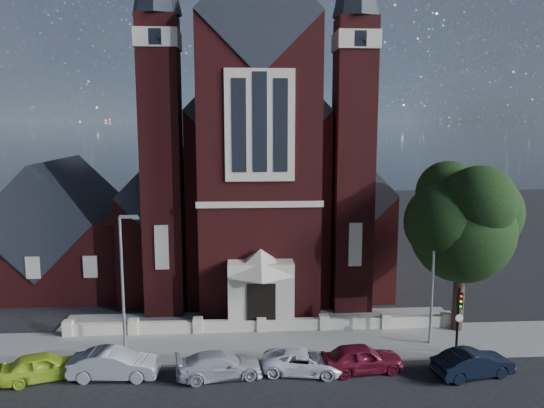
{
  "coord_description": "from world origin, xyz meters",
  "views": [
    {
      "loc": [
        -1.29,
        -25.48,
        13.24
      ],
      "look_at": [
        1.01,
        12.0,
        7.4
      ],
      "focal_mm": 35.0,
      "sensor_mm": 36.0,
      "label": 1
    }
  ],
  "objects_px": {
    "street_lamp_right": "(434,270)",
    "car_white_suv": "(304,362)",
    "car_lime_van": "(43,366)",
    "parish_hall": "(61,235)",
    "traffic_signal": "(459,312)",
    "car_silver_b": "(220,365)",
    "church": "(254,177)",
    "car_silver_a": "(114,364)",
    "car_navy": "(473,363)",
    "street_tree": "(466,225)",
    "street_lamp_left": "(124,276)",
    "car_dark_red": "(362,358)"
  },
  "relations": [
    {
      "from": "car_silver_a",
      "to": "car_navy",
      "type": "relative_size",
      "value": 1.07
    },
    {
      "from": "car_white_suv",
      "to": "car_navy",
      "type": "height_order",
      "value": "car_navy"
    },
    {
      "from": "parish_hall",
      "to": "car_silver_b",
      "type": "distance_m",
      "value": 22.28
    },
    {
      "from": "car_dark_red",
      "to": "car_navy",
      "type": "bearing_deg",
      "value": -105.34
    },
    {
      "from": "car_lime_van",
      "to": "car_silver_a",
      "type": "xyz_separation_m",
      "value": [
        3.63,
        -0.06,
        0.04
      ]
    },
    {
      "from": "church",
      "to": "car_dark_red",
      "type": "xyz_separation_m",
      "value": [
        5.13,
        -22.08,
        -7.44
      ]
    },
    {
      "from": "street_tree",
      "to": "street_lamp_right",
      "type": "bearing_deg",
      "value": -145.74
    },
    {
      "from": "street_tree",
      "to": "car_navy",
      "type": "distance_m",
      "value": 8.67
    },
    {
      "from": "street_lamp_right",
      "to": "car_silver_a",
      "type": "relative_size",
      "value": 1.76
    },
    {
      "from": "car_lime_van",
      "to": "car_dark_red",
      "type": "xyz_separation_m",
      "value": [
        16.68,
        -0.14,
        0.03
      ]
    },
    {
      "from": "car_lime_van",
      "to": "car_white_suv",
      "type": "xyz_separation_m",
      "value": [
        13.56,
        -0.09,
        -0.1
      ]
    },
    {
      "from": "street_lamp_right",
      "to": "car_silver_b",
      "type": "xyz_separation_m",
      "value": [
        -12.49,
        -3.32,
        -3.93
      ]
    },
    {
      "from": "car_lime_van",
      "to": "car_dark_red",
      "type": "height_order",
      "value": "car_dark_red"
    },
    {
      "from": "car_silver_b",
      "to": "car_white_suv",
      "type": "bearing_deg",
      "value": -95.53
    },
    {
      "from": "church",
      "to": "car_dark_red",
      "type": "distance_m",
      "value": 23.86
    },
    {
      "from": "street_lamp_right",
      "to": "car_white_suv",
      "type": "xyz_separation_m",
      "value": [
        -8.07,
        -3.08,
        -3.99
      ]
    },
    {
      "from": "car_silver_a",
      "to": "car_navy",
      "type": "xyz_separation_m",
      "value": [
        18.75,
        -0.99,
        -0.05
      ]
    },
    {
      "from": "street_tree",
      "to": "car_silver_a",
      "type": "bearing_deg",
      "value": -166.93
    },
    {
      "from": "car_silver_b",
      "to": "car_dark_red",
      "type": "relative_size",
      "value": 1.05
    },
    {
      "from": "street_lamp_right",
      "to": "car_lime_van",
      "type": "xyz_separation_m",
      "value": [
        -21.64,
        -3.0,
        -3.88
      ]
    },
    {
      "from": "street_lamp_left",
      "to": "street_lamp_right",
      "type": "bearing_deg",
      "value": 0.0
    },
    {
      "from": "car_lime_van",
      "to": "car_silver_a",
      "type": "distance_m",
      "value": 3.63
    },
    {
      "from": "street_tree",
      "to": "church",
      "type": "bearing_deg",
      "value": 126.17
    },
    {
      "from": "parish_hall",
      "to": "car_dark_red",
      "type": "bearing_deg",
      "value": -39.05
    },
    {
      "from": "car_dark_red",
      "to": "car_navy",
      "type": "relative_size",
      "value": 1.02
    },
    {
      "from": "church",
      "to": "traffic_signal",
      "type": "bearing_deg",
      "value": -61.8
    },
    {
      "from": "church",
      "to": "car_silver_a",
      "type": "relative_size",
      "value": 7.61
    },
    {
      "from": "parish_hall",
      "to": "traffic_signal",
      "type": "height_order",
      "value": "parish_hall"
    },
    {
      "from": "street_lamp_right",
      "to": "car_silver_b",
      "type": "relative_size",
      "value": 1.76
    },
    {
      "from": "parish_hall",
      "to": "street_lamp_right",
      "type": "height_order",
      "value": "parish_hall"
    },
    {
      "from": "car_silver_b",
      "to": "car_white_suv",
      "type": "distance_m",
      "value": 4.42
    },
    {
      "from": "car_silver_a",
      "to": "car_white_suv",
      "type": "xyz_separation_m",
      "value": [
        9.93,
        -0.03,
        -0.14
      ]
    },
    {
      "from": "car_silver_a",
      "to": "car_navy",
      "type": "distance_m",
      "value": 18.77
    },
    {
      "from": "street_tree",
      "to": "car_white_suv",
      "type": "relative_size",
      "value": 2.43
    },
    {
      "from": "street_lamp_right",
      "to": "parish_hall",
      "type": "bearing_deg",
      "value": 151.78
    },
    {
      "from": "street_lamp_right",
      "to": "car_white_suv",
      "type": "relative_size",
      "value": 1.84
    },
    {
      "from": "car_silver_a",
      "to": "car_white_suv",
      "type": "bearing_deg",
      "value": -87.99
    },
    {
      "from": "traffic_signal",
      "to": "car_white_suv",
      "type": "relative_size",
      "value": 0.91
    },
    {
      "from": "traffic_signal",
      "to": "car_navy",
      "type": "distance_m",
      "value": 3.1
    },
    {
      "from": "street_lamp_left",
      "to": "car_silver_a",
      "type": "xyz_separation_m",
      "value": [
        -0.01,
        -3.05,
        -3.84
      ]
    },
    {
      "from": "parish_hall",
      "to": "street_lamp_left",
      "type": "xyz_separation_m",
      "value": [
        8.09,
        -14.0,
        0.59
      ]
    },
    {
      "from": "street_tree",
      "to": "car_white_suv",
      "type": "height_order",
      "value": "street_tree"
    },
    {
      "from": "street_lamp_right",
      "to": "car_silver_a",
      "type": "bearing_deg",
      "value": -170.37
    },
    {
      "from": "church",
      "to": "street_tree",
      "type": "bearing_deg",
      "value": -53.83
    },
    {
      "from": "church",
      "to": "street_tree",
      "type": "relative_size",
      "value": 3.26
    },
    {
      "from": "street_lamp_right",
      "to": "car_navy",
      "type": "bearing_deg",
      "value": -79.6
    },
    {
      "from": "car_lime_van",
      "to": "car_silver_b",
      "type": "relative_size",
      "value": 0.91
    },
    {
      "from": "car_lime_van",
      "to": "parish_hall",
      "type": "bearing_deg",
      "value": -4.08
    },
    {
      "from": "street_lamp_right",
      "to": "car_silver_a",
      "type": "height_order",
      "value": "street_lamp_right"
    },
    {
      "from": "street_tree",
      "to": "street_lamp_left",
      "type": "xyz_separation_m",
      "value": [
        -20.51,
        -1.71,
        -2.36
      ]
    }
  ]
}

